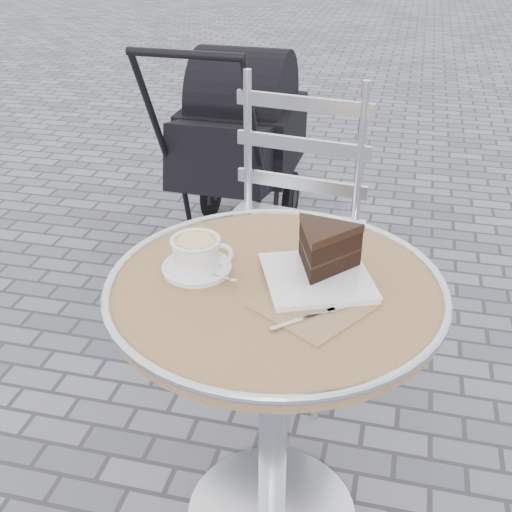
% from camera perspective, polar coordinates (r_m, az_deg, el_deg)
% --- Properties ---
extents(cafe_table, '(0.72, 0.72, 0.74)m').
position_cam_1_polar(cafe_table, '(1.44, 1.65, -8.11)').
color(cafe_table, silver).
rests_on(cafe_table, ground).
extents(cappuccino_set, '(0.17, 0.15, 0.08)m').
position_cam_1_polar(cappuccino_set, '(1.38, -5.25, -0.07)').
color(cappuccino_set, white).
rests_on(cappuccino_set, cafe_table).
extents(cake_plate_set, '(0.28, 0.36, 0.12)m').
position_cam_1_polar(cake_plate_set, '(1.35, 5.93, 0.12)').
color(cake_plate_set, '#9A7554').
rests_on(cake_plate_set, cafe_table).
extents(bistro_chair, '(0.49, 0.49, 0.97)m').
position_cam_1_polar(bistro_chair, '(2.03, 3.30, 5.06)').
color(bistro_chair, silver).
rests_on(bistro_chair, ground).
extents(baby_stroller, '(0.47, 0.97, 1.00)m').
position_cam_1_polar(baby_stroller, '(2.88, -1.70, 9.38)').
color(baby_stroller, black).
rests_on(baby_stroller, ground).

